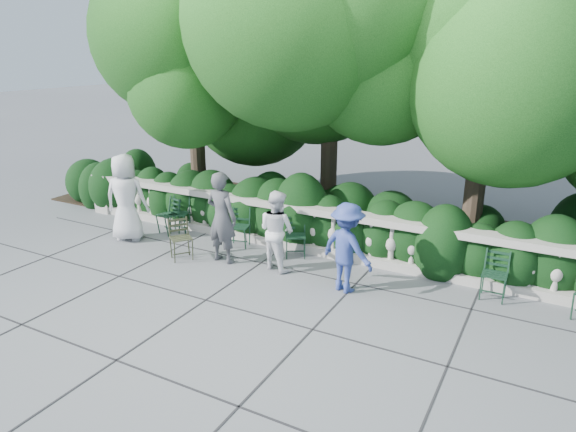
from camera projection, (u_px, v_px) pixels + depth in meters
The scene contains 14 objects.
ground at pixel (262, 284), 9.26m from camera, with size 90.00×90.00×0.00m, color #595B61.
balustrade at pixel (306, 229), 10.62m from camera, with size 12.00×0.44×1.00m.
shrub_hedge at pixel (329, 234), 11.77m from camera, with size 15.00×2.60×1.70m, color black, non-canonical shape.
tree_canopy at pixel (369, 53), 10.39m from camera, with size 15.04×6.52×6.78m.
chair_a at pixel (178, 234), 11.75m from camera, with size 0.44×0.48×0.84m, color black, non-canonical shape.
chair_b at pixel (164, 235), 11.69m from camera, with size 0.44×0.48×0.84m, color black, non-canonical shape.
chair_c at pixel (238, 249), 10.88m from camera, with size 0.44×0.48×0.84m, color black, non-canonical shape.
chair_d at pixel (296, 259), 10.33m from camera, with size 0.44×0.48×0.84m, color black, non-canonical shape.
chair_e at pixel (490, 302), 8.59m from camera, with size 0.44×0.48×0.84m, color black, non-canonical shape.
chair_weathered at pixel (184, 261), 10.23m from camera, with size 0.44×0.48×0.84m, color black, non-canonical shape.
person_businessman at pixel (126, 198), 11.13m from camera, with size 0.94×0.61×1.92m, color silver.
person_woman_grey at pixel (222, 217), 9.97m from camera, with size 0.67×0.44×1.83m, color #434348.
person_casual_man at pixel (277, 230), 9.69m from camera, with size 0.75×0.59×1.55m, color white.
person_older_blue at pixel (347, 248), 8.78m from camera, with size 1.03×0.59×1.59m, color navy.
Camera 1 is at (4.43, -7.18, 4.04)m, focal length 32.00 mm.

